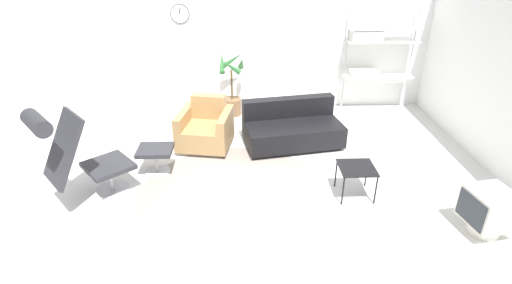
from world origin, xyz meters
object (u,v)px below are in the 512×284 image
Objects in this scene: couch_low at (292,129)px; ottoman at (156,154)px; potted_plant at (232,93)px; armchair_red at (206,130)px; lounge_chair at (73,150)px; shelf_unit at (372,50)px; side_table at (357,170)px; crt_television at (488,211)px.

ottoman is at bearing 11.91° from couch_low.
ottoman is at bearing -116.50° from potted_plant.
couch_low is (2.03, 0.83, -0.03)m from ottoman.
armchair_red is at bearing -107.12° from potted_plant.
lounge_chair is 3.25m from couch_low.
armchair_red is 0.76× the size of potted_plant.
shelf_unit reaches higher than armchair_red.
lounge_chair reaches higher than couch_low.
side_table reaches higher than ottoman.
shelf_unit reaches higher than ottoman.
couch_low is 2.34m from shelf_unit.
crt_television is (3.96, -1.46, 0.01)m from ottoman.
ottoman is 4.38m from shelf_unit.
crt_television reaches higher than side_table.
couch_low is at bearing -52.02° from potted_plant.
lounge_chair reaches higher than armchair_red.
side_table is 3.19m from shelf_unit.
shelf_unit is (-0.31, 3.73, 0.87)m from crt_television.
ottoman is at bearing 61.03° from armchair_red.
crt_television is 0.45× the size of potted_plant.
ottoman is 0.89× the size of crt_television.
armchair_red reaches higher than couch_low.
armchair_red is 0.45× the size of shelf_unit.
side_table is at bearing 48.60° from crt_television.
couch_low is at bearing 77.68° from lounge_chair.
crt_television is (4.76, -0.78, -0.44)m from lounge_chair.
couch_low is 3.00× the size of crt_television.
crt_television reaches higher than ottoman.
crt_television is 4.60m from potted_plant.
lounge_chair is at bearing -123.58° from potted_plant.
couch_low is (2.83, 1.52, -0.48)m from lounge_chair.
shelf_unit reaches higher than couch_low.
potted_plant is at bearing 29.75° from crt_television.
couch_low reaches higher than side_table.
crt_television is at bearing -85.22° from shelf_unit.
potted_plant is at bearing -97.20° from armchair_red.
side_table is at bearing -59.42° from potted_plant.
potted_plant is at bearing 120.58° from side_table.
lounge_chair is at bearing 71.17° from crt_television.
potted_plant is (-2.91, 3.56, 0.13)m from crt_television.
shelf_unit is (0.97, 2.94, 0.79)m from side_table.
shelf_unit is at bearing 31.88° from ottoman.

